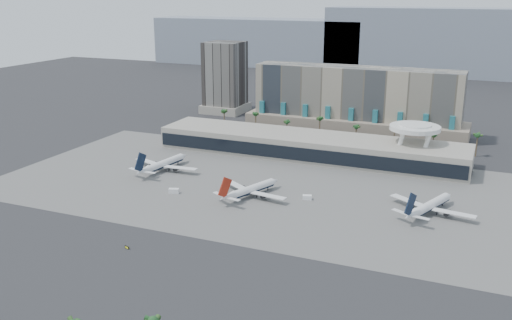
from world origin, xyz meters
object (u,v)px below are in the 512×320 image
at_px(airliner_left, 163,164).
at_px(service_vehicle_a, 174,191).
at_px(airliner_centre, 251,189).
at_px(airliner_right, 430,206).
at_px(service_vehicle_b, 307,197).
at_px(taxiway_sign, 127,247).

bearing_deg(airliner_left, service_vehicle_a, -42.87).
xyz_separation_m(airliner_centre, airliner_right, (75.85, 10.04, 0.13)).
relative_size(service_vehicle_a, service_vehicle_b, 1.16).
distance_m(airliner_left, service_vehicle_a, 35.66).
xyz_separation_m(airliner_right, taxiway_sign, (-95.19, -76.51, -2.92)).
distance_m(airliner_left, airliner_centre, 58.94).
bearing_deg(service_vehicle_a, service_vehicle_b, -3.49).
distance_m(airliner_right, service_vehicle_a, 111.41).
height_order(airliner_left, taxiway_sign, airliner_left).
relative_size(airliner_centre, taxiway_sign, 16.43).
bearing_deg(airliner_right, taxiway_sign, -120.21).
relative_size(airliner_centre, service_vehicle_b, 9.12).
height_order(service_vehicle_b, taxiway_sign, service_vehicle_b).
xyz_separation_m(airliner_left, airliner_right, (132.13, -7.46, -0.05)).
distance_m(airliner_centre, taxiway_sign, 69.29).
bearing_deg(airliner_centre, airliner_left, -176.62).
distance_m(airliner_left, airliner_right, 132.34).
xyz_separation_m(service_vehicle_b, taxiway_sign, (-43.79, -72.37, -0.52)).
bearing_deg(airliner_centre, service_vehicle_a, -142.81).
bearing_deg(airliner_left, airliner_centre, -9.50).
bearing_deg(taxiway_sign, service_vehicle_a, 122.23).
bearing_deg(service_vehicle_a, airliner_right, -8.41).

